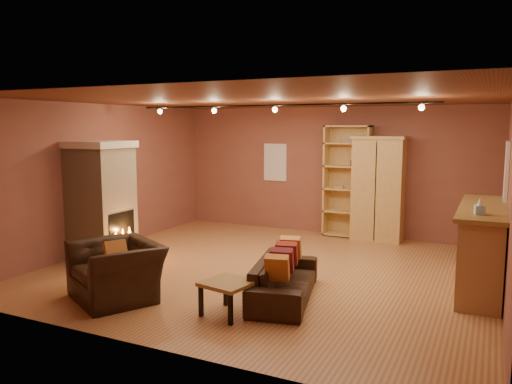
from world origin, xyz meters
The scene contains 16 objects.
floor centered at (0.00, 0.00, 0.00)m, with size 7.00×7.00×0.00m, color #955F34.
ceiling centered at (0.00, 0.00, 2.80)m, with size 7.00×7.00×0.00m, color brown.
back_wall centered at (0.00, 3.25, 1.40)m, with size 7.00×0.02×2.80m, color brown.
left_wall centered at (-3.50, 0.00, 1.40)m, with size 0.02×6.50×2.80m, color brown.
right_wall centered at (3.50, 0.00, 1.40)m, with size 0.02×6.50×2.80m, color brown.
fireplace centered at (-3.04, -0.60, 1.06)m, with size 1.01×0.98×2.12m.
back_window centered at (-1.30, 3.23, 1.55)m, with size 0.56×0.04×0.86m, color silver.
bookcase centered at (0.45, 3.12, 1.22)m, with size 0.98×0.38×2.40m.
armoire centered at (1.14, 2.97, 1.10)m, with size 1.07×0.61×2.18m.
bar_counter centered at (3.20, 0.51, 0.62)m, with size 0.68×2.56×1.23m.
tissue_box centered at (3.15, -0.27, 1.32)m, with size 0.15×0.15×0.22m.
right_window centered at (3.47, 1.40, 1.65)m, with size 0.05×0.90×1.00m, color silver.
loveseat centered at (0.75, -1.17, 0.38)m, with size 0.94×1.94×0.77m.
armchair centered at (-1.34, -2.19, 0.53)m, with size 1.43×1.26×1.05m.
coffee_table centered at (0.34, -2.05, 0.37)m, with size 0.68×0.68×0.44m.
track_rail centered at (0.00, 0.20, 2.69)m, with size 5.20×0.09×0.13m.
Camera 1 is at (3.29, -7.38, 2.38)m, focal length 35.00 mm.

